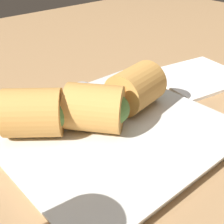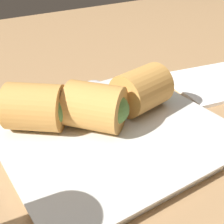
{
  "view_description": "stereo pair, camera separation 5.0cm",
  "coord_description": "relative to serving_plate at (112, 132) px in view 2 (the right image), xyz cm",
  "views": [
    {
      "loc": [
        23.75,
        27.79,
        26.95
      ],
      "look_at": [
        0.54,
        1.51,
        6.01
      ],
      "focal_mm": 50.0,
      "sensor_mm": 36.0,
      "label": 1
    },
    {
      "loc": [
        19.77,
        30.82,
        26.95
      ],
      "look_at": [
        0.54,
        1.51,
        6.01
      ],
      "focal_mm": 50.0,
      "sensor_mm": 36.0,
      "label": 2
    }
  ],
  "objects": [
    {
      "name": "roll_back_left",
      "position": [
        7.93,
        -5.39,
        3.88
      ],
      "size": [
        9.63,
        9.49,
        6.28
      ],
      "color": "#D19347",
      "rests_on": "serving_plate"
    },
    {
      "name": "spoon",
      "position": [
        -2.88,
        -15.67,
        -0.26
      ],
      "size": [
        19.42,
        7.29,
        1.15
      ],
      "color": "silver",
      "rests_on": "table_surface"
    },
    {
      "name": "napkin",
      "position": [
        -25.1,
        -3.71,
        -0.46
      ],
      "size": [
        18.15,
        16.23,
        0.6
      ],
      "color": "white",
      "rests_on": "table_surface"
    },
    {
      "name": "roll_front_right",
      "position": [
        -6.93,
        -2.15,
        3.88
      ],
      "size": [
        8.87,
        7.5,
        6.28
      ],
      "color": "#D19347",
      "rests_on": "serving_plate"
    },
    {
      "name": "roll_front_left",
      "position": [
        1.38,
        -1.27,
        3.88
      ],
      "size": [
        9.47,
        9.62,
        6.28
      ],
      "color": "#D19347",
      "rests_on": "serving_plate"
    },
    {
      "name": "table_surface",
      "position": [
        -0.54,
        -1.51,
        -1.76
      ],
      "size": [
        180.0,
        140.0,
        2.0
      ],
      "color": "#A87F54",
      "rests_on": "ground"
    },
    {
      "name": "serving_plate",
      "position": [
        0.0,
        0.0,
        0.0
      ],
      "size": [
        29.25,
        26.82,
        1.5
      ],
      "color": "silver",
      "rests_on": "table_surface"
    }
  ]
}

